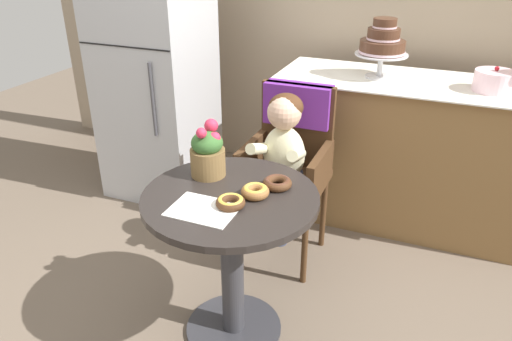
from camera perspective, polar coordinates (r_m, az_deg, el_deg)
The scene contains 13 objects.
ground_plane at distance 2.39m, azimuth -2.61°, elevation -18.11°, with size 8.00×8.00×0.00m, color #6B5B4C.
cafe_table at distance 2.06m, azimuth -2.90°, elevation -8.02°, with size 0.72×0.72×0.72m.
wicker_chair at distance 2.59m, azimuth 4.16°, elevation 2.89°, with size 0.42×0.45×0.95m.
seated_child at distance 2.44m, azimuth 3.02°, elevation 2.35°, with size 0.27×0.32×0.73m.
paper_napkin at distance 1.86m, azimuth -6.19°, elevation -4.59°, with size 0.25×0.19×0.00m, color white.
donut_front at distance 1.93m, azimuth -0.10°, elevation -2.42°, with size 0.11×0.11×0.04m.
donut_mid at distance 1.86m, azimuth -3.02°, elevation -3.71°, with size 0.11×0.11×0.04m.
donut_side at distance 2.00m, azimuth 2.52°, elevation -1.43°, with size 0.12×0.12×0.04m.
flower_vase at distance 2.07m, azimuth -5.70°, elevation 2.17°, with size 0.15×0.15×0.24m.
display_counter at distance 3.09m, azimuth 16.96°, elevation 2.04°, with size 1.56×0.62×0.90m.
tiered_cake_stand at distance 2.91m, azimuth 14.66°, elevation 14.25°, with size 0.30×0.30×0.33m.
round_layer_cake at distance 2.89m, azimuth 26.20°, elevation 9.42°, with size 0.21×0.21×0.13m.
refrigerator at distance 3.28m, azimuth -11.76°, elevation 11.48°, with size 0.64×0.63×1.70m.
Camera 1 is at (0.74, -1.53, 1.68)m, focal length 34.03 mm.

